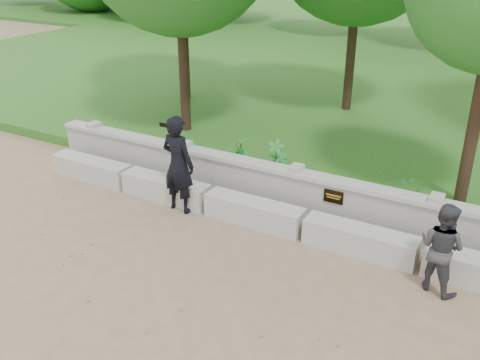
# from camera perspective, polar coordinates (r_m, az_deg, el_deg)

# --- Properties ---
(ground) EXTENTS (80.00, 80.00, 0.00)m
(ground) POSITION_cam_1_polar(r_m,az_deg,el_deg) (8.12, 1.34, -12.03)
(ground) COLOR #957A5B
(ground) RESTS_ON ground
(lawn) EXTENTS (40.00, 22.00, 0.25)m
(lawn) POSITION_cam_1_polar(r_m,az_deg,el_deg) (20.54, 20.55, 9.82)
(lawn) COLOR #1F5814
(lawn) RESTS_ON ground
(concrete_bench) EXTENTS (11.90, 0.45, 0.45)m
(concrete_bench) POSITION_cam_1_polar(r_m,az_deg,el_deg) (9.45, 6.86, -4.85)
(concrete_bench) COLOR #B4B2AA
(concrete_bench) RESTS_ON ground
(parapet_wall) EXTENTS (12.50, 0.35, 0.90)m
(parapet_wall) POSITION_cam_1_polar(r_m,az_deg,el_deg) (9.91, 8.54, -1.89)
(parapet_wall) COLOR #AAA7A0
(parapet_wall) RESTS_ON ground
(man_main) EXTENTS (0.73, 0.66, 1.90)m
(man_main) POSITION_cam_1_polar(r_m,az_deg,el_deg) (10.05, -6.61, 1.67)
(man_main) COLOR black
(man_main) RESTS_ON ground
(visitor_left) EXTENTS (0.84, 0.75, 1.43)m
(visitor_left) POSITION_cam_1_polar(r_m,az_deg,el_deg) (8.36, 20.69, -6.78)
(visitor_left) COLOR #37373B
(visitor_left) RESTS_ON ground
(shrub_a) EXTENTS (0.41, 0.33, 0.68)m
(shrub_a) POSITION_cam_1_polar(r_m,az_deg,el_deg) (11.38, 3.88, 2.64)
(shrub_a) COLOR #2F8C37
(shrub_a) RESTS_ON lawn
(shrub_b) EXTENTS (0.43, 0.43, 0.61)m
(shrub_b) POSITION_cam_1_polar(r_m,az_deg,el_deg) (10.86, 4.36, 1.29)
(shrub_b) COLOR #2F8C37
(shrub_b) RESTS_ON lawn
(shrub_c) EXTENTS (0.66, 0.63, 0.57)m
(shrub_c) POSITION_cam_1_polar(r_m,az_deg,el_deg) (10.15, 17.95, -1.79)
(shrub_c) COLOR #2F8C37
(shrub_c) RESTS_ON lawn
(shrub_d) EXTENTS (0.44, 0.46, 0.62)m
(shrub_d) POSITION_cam_1_polar(r_m,az_deg,el_deg) (11.72, 0.08, 3.19)
(shrub_d) COLOR #2F8C37
(shrub_d) RESTS_ON lawn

